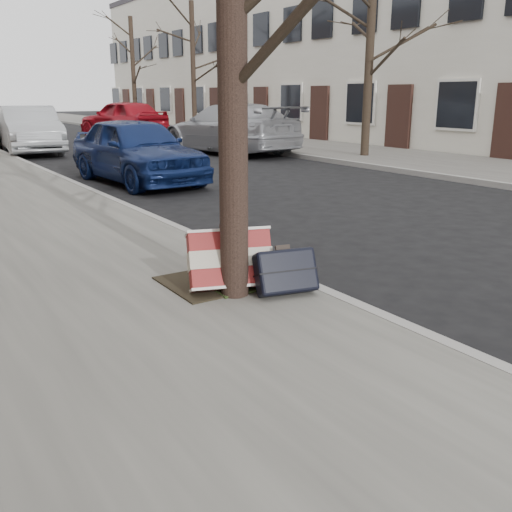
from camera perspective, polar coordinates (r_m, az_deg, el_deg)
ground at (r=5.78m, az=19.45°, el=-3.35°), size 120.00×120.00×0.00m
far_sidewalk at (r=22.03m, az=0.59°, el=11.36°), size 4.00×70.00×0.12m
house_far at (r=26.12m, az=9.71°, el=19.64°), size 6.70×40.00×7.20m
dirt_patch at (r=5.34m, az=-4.38°, el=-2.59°), size 0.85×0.85×0.02m
suitcase_red at (r=5.06m, az=-2.62°, el=-0.38°), size 0.82×0.61×0.56m
suitcase_navy at (r=4.97m, az=2.99°, el=-1.52°), size 0.60×0.43×0.42m
car_near_front at (r=12.34m, az=-11.83°, el=10.34°), size 1.86×4.12×1.37m
car_near_mid at (r=19.57m, az=-21.65°, el=11.65°), size 1.99×4.55×1.46m
car_near_back at (r=23.21m, az=-22.61°, el=11.90°), size 2.78×5.00×1.32m
car_far_front at (r=18.29m, az=-2.74°, el=12.62°), size 2.78×5.50×1.53m
car_far_back at (r=25.96m, az=-13.16°, el=13.27°), size 2.91×4.95×1.58m
tree_far_a at (r=16.77m, az=11.20°, el=17.70°), size 0.23×0.23×4.60m
tree_far_b at (r=25.41m, az=-6.30°, el=18.07°), size 0.20×0.20×5.37m
tree_far_c at (r=31.54m, az=-12.17°, el=17.47°), size 0.23×0.23×5.46m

